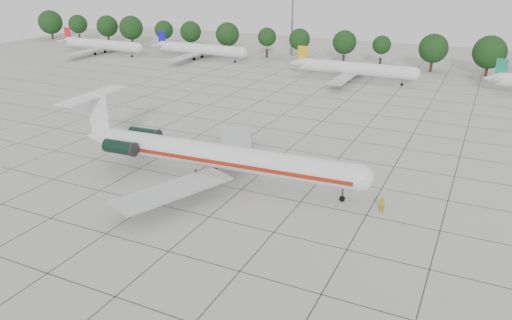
{
  "coord_description": "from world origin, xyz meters",
  "views": [
    {
      "loc": [
        26.37,
        -50.81,
        27.1
      ],
      "look_at": [
        1.07,
        2.02,
        3.5
      ],
      "focal_mm": 35.0,
      "sensor_mm": 36.0,
      "label": 1
    }
  ],
  "objects_px": {
    "floodlight_mast": "(293,6)",
    "bg_airliner_c": "(354,69)",
    "ground_crew": "(382,204)",
    "bg_airliner_a": "(101,45)",
    "main_airliner": "(209,154)",
    "bg_airliner_b": "(200,49)"
  },
  "relations": [
    {
      "from": "main_airliner",
      "to": "bg_airliner_c",
      "type": "distance_m",
      "value": 64.64
    },
    {
      "from": "main_airliner",
      "to": "bg_airliner_c",
      "type": "relative_size",
      "value": 1.47
    },
    {
      "from": "bg_airliner_b",
      "to": "main_airliner",
      "type": "bearing_deg",
      "value": -57.69
    },
    {
      "from": "ground_crew",
      "to": "bg_airliner_b",
      "type": "bearing_deg",
      "value": -52.01
    },
    {
      "from": "main_airliner",
      "to": "ground_crew",
      "type": "relative_size",
      "value": 21.32
    },
    {
      "from": "main_airliner",
      "to": "floodlight_mast",
      "type": "distance_m",
      "value": 94.57
    },
    {
      "from": "bg_airliner_c",
      "to": "floodlight_mast",
      "type": "relative_size",
      "value": 1.11
    },
    {
      "from": "bg_airliner_c",
      "to": "bg_airliner_a",
      "type": "bearing_deg",
      "value": 178.5
    },
    {
      "from": "ground_crew",
      "to": "floodlight_mast",
      "type": "relative_size",
      "value": 0.08
    },
    {
      "from": "bg_airliner_a",
      "to": "ground_crew",
      "type": "bearing_deg",
      "value": -33.51
    },
    {
      "from": "ground_crew",
      "to": "bg_airliner_a",
      "type": "height_order",
      "value": "bg_airliner_a"
    },
    {
      "from": "main_airliner",
      "to": "bg_airliner_b",
      "type": "distance_m",
      "value": 85.92
    },
    {
      "from": "floodlight_mast",
      "to": "bg_airliner_c",
      "type": "bearing_deg",
      "value": -44.57
    },
    {
      "from": "bg_airliner_c",
      "to": "bg_airliner_b",
      "type": "bearing_deg",
      "value": 170.5
    },
    {
      "from": "main_airliner",
      "to": "bg_airliner_c",
      "type": "height_order",
      "value": "main_airliner"
    },
    {
      "from": "bg_airliner_a",
      "to": "bg_airliner_b",
      "type": "relative_size",
      "value": 1.0
    },
    {
      "from": "main_airliner",
      "to": "floodlight_mast",
      "type": "bearing_deg",
      "value": 101.99
    },
    {
      "from": "bg_airliner_c",
      "to": "floodlight_mast",
      "type": "height_order",
      "value": "floodlight_mast"
    },
    {
      "from": "bg_airliner_a",
      "to": "bg_airliner_b",
      "type": "distance_m",
      "value": 32.19
    },
    {
      "from": "main_airliner",
      "to": "ground_crew",
      "type": "height_order",
      "value": "main_airliner"
    },
    {
      "from": "main_airliner",
      "to": "bg_airliner_b",
      "type": "bearing_deg",
      "value": 119.15
    },
    {
      "from": "ground_crew",
      "to": "bg_airliner_a",
      "type": "bearing_deg",
      "value": -39.03
    }
  ]
}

